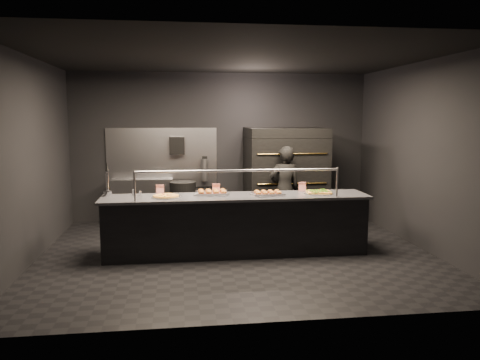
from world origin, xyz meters
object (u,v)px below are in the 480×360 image
(beer_tap, at_px, (108,186))
(square_pizza, at_px, (319,192))
(pizza_oven, at_px, (285,176))
(prep_shelf, at_px, (143,201))
(towel_dispenser, at_px, (177,146))
(trash_bin, at_px, (183,203))
(worker, at_px, (284,190))
(slider_tray_a, at_px, (212,192))
(round_pizza, at_px, (166,196))
(service_counter, at_px, (236,224))
(fire_extinguisher, at_px, (205,169))
(slider_tray_b, at_px, (268,193))

(beer_tap, relative_size, square_pizza, 1.13)
(pizza_oven, bearing_deg, prep_shelf, 171.46)
(towel_dispenser, distance_m, trash_bin, 1.16)
(prep_shelf, relative_size, worker, 0.75)
(pizza_oven, height_order, prep_shelf, pizza_oven)
(slider_tray_a, bearing_deg, trash_bin, 102.65)
(prep_shelf, distance_m, round_pizza, 2.44)
(service_counter, distance_m, prep_shelf, 2.82)
(square_pizza, bearing_deg, fire_extinguisher, 124.96)
(fire_extinguisher, height_order, slider_tray_a, fire_extinguisher)
(prep_shelf, height_order, slider_tray_b, slider_tray_b)
(prep_shelf, xyz_separation_m, round_pizza, (0.53, -2.33, 0.49))
(slider_tray_b, relative_size, trash_bin, 0.64)
(pizza_oven, xyz_separation_m, square_pizza, (0.12, -1.88, -0.03))
(slider_tray_b, bearing_deg, slider_tray_a, 168.32)
(fire_extinguisher, bearing_deg, service_counter, -81.70)
(towel_dispenser, xyz_separation_m, beer_tap, (-1.05, -2.19, -0.48))
(round_pizza, bearing_deg, prep_shelf, 102.84)
(pizza_oven, height_order, trash_bin, pizza_oven)
(slider_tray_b, bearing_deg, service_counter, 177.09)
(beer_tap, bearing_deg, slider_tray_a, -1.76)
(trash_bin, bearing_deg, slider_tray_a, -77.35)
(beer_tap, height_order, trash_bin, beer_tap)
(slider_tray_a, bearing_deg, square_pizza, -4.56)
(fire_extinguisher, distance_m, round_pizza, 2.52)
(beer_tap, distance_m, square_pizza, 3.27)
(pizza_oven, xyz_separation_m, slider_tray_b, (-0.71, -1.93, -0.02))
(prep_shelf, distance_m, beer_tap, 2.24)
(prep_shelf, bearing_deg, round_pizza, -77.16)
(beer_tap, distance_m, trash_bin, 2.32)
(slider_tray_b, bearing_deg, square_pizza, 2.90)
(square_pizza, xyz_separation_m, worker, (-0.28, 1.18, -0.14))
(trash_bin, distance_m, worker, 2.08)
(worker, bearing_deg, round_pizza, 22.90)
(prep_shelf, bearing_deg, beer_tap, -99.37)
(service_counter, distance_m, trash_bin, 2.25)
(slider_tray_a, bearing_deg, round_pizza, -167.54)
(fire_extinguisher, height_order, round_pizza, fire_extinguisher)
(round_pizza, xyz_separation_m, slider_tray_b, (1.56, -0.02, 0.01))
(round_pizza, xyz_separation_m, trash_bin, (0.27, 2.11, -0.51))
(towel_dispenser, bearing_deg, prep_shelf, -174.29)
(square_pizza, bearing_deg, worker, 103.38)
(service_counter, bearing_deg, prep_shelf, 124.59)
(towel_dispenser, relative_size, slider_tray_b, 0.64)
(pizza_oven, relative_size, round_pizza, 4.26)
(fire_extinguisher, height_order, beer_tap, beer_tap)
(service_counter, bearing_deg, trash_bin, 110.74)
(square_pizza, distance_m, worker, 1.22)
(round_pizza, bearing_deg, towel_dispenser, 85.96)
(round_pizza, bearing_deg, slider_tray_a, 12.46)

